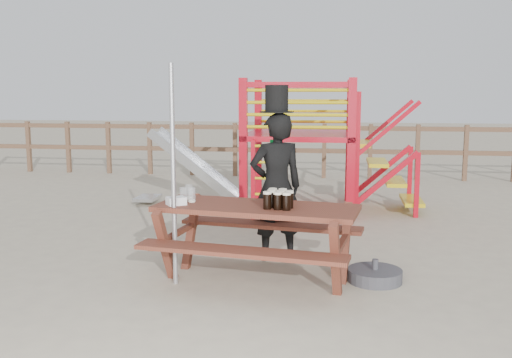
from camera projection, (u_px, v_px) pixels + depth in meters
name	position (u px, v px, depth m)	size (l,w,h in m)	color
ground	(256.00, 277.00, 5.89)	(60.00, 60.00, 0.00)	tan
back_fence	(302.00, 144.00, 12.62)	(15.09, 0.09, 1.20)	brown
playground_fort	(296.00, 143.00, 9.21)	(4.71, 1.84, 2.10)	red
picnic_table	(257.00, 233.00, 5.73)	(2.18, 1.65, 0.78)	maroon
man_with_hat	(276.00, 183.00, 6.41)	(0.72, 0.61, 1.97)	black
metal_pole	(173.00, 176.00, 5.54)	(0.05, 0.05, 2.17)	#B2B2B7
parasol_base	(375.00, 275.00, 5.75)	(0.55, 0.55, 0.23)	#3A393F
paper_bag	(176.00, 201.00, 5.71)	(0.18, 0.14, 0.08)	white
stout_pints	(279.00, 199.00, 5.56)	(0.29, 0.30, 0.17)	black
empty_glasses	(188.00, 194.00, 5.91)	(0.17, 0.25, 0.15)	silver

